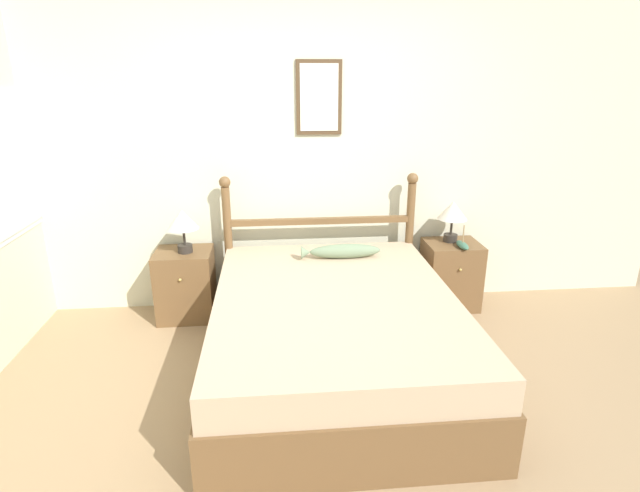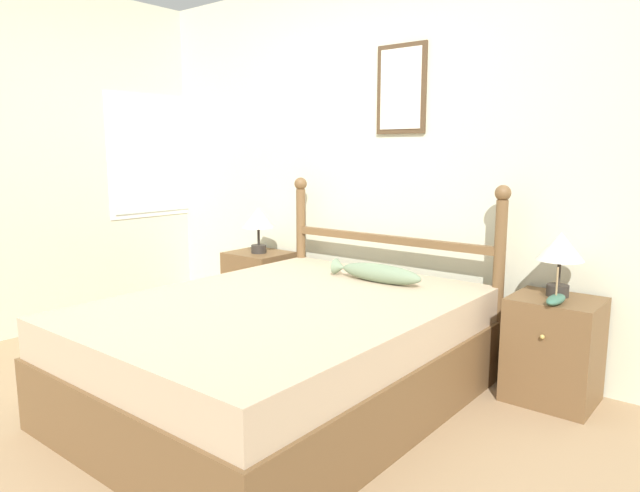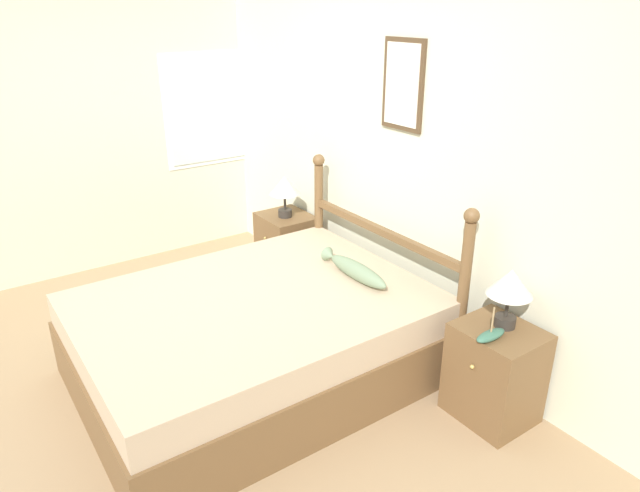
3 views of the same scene
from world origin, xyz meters
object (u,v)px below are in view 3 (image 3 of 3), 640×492
Objects in this scene: bed at (255,338)px; nightstand_right at (495,373)px; model_boat at (491,335)px; table_lamp_left at (285,188)px; nightstand_left at (286,246)px; fish_pillow at (355,270)px; table_lamp_right at (510,286)px.

nightstand_right is (1.12, 0.92, 0.01)m from bed.
model_boat reaches higher than nightstand_right.
model_boat is (0.03, -0.12, 0.31)m from nightstand_right.
table_lamp_left is 2.25m from model_boat.
nightstand_left is at bearing 180.00° from nightstand_right.
model_boat is (2.24, -0.10, -0.23)m from table_lamp_left.
nightstand_left is 1.32m from fish_pillow.
fish_pillow is (-0.97, -0.29, -0.20)m from table_lamp_right.
nightstand_right is 2.27m from table_lamp_left.
table_lamp_left is at bearing -38.34° from nightstand_left.
fish_pillow is at bearing -11.07° from nightstand_left.
nightstand_right is at bearing 39.65° from bed.
fish_pillow reaches higher than bed.
table_lamp_right reaches higher than bed.
table_lamp_left reaches higher than model_boat.
nightstand_right is 0.34m from model_boat.
table_lamp_right is at bearing 1.70° from table_lamp_left.
fish_pillow is (1.25, -0.24, 0.33)m from nightstand_left.
table_lamp_right is (-0.01, 0.04, 0.54)m from nightstand_right.
table_lamp_left and table_lamp_right have the same top height.
table_lamp_left is at bearing -179.47° from nightstand_right.
table_lamp_right is 0.29m from model_boat.
nightstand_left is 0.54m from table_lamp_left.
fish_pillow is (-1.01, -0.12, 0.02)m from model_boat.
nightstand_right is (2.23, 0.00, 0.00)m from nightstand_left.
nightstand_left and nightstand_right have the same top height.
nightstand_right is at bearing -74.32° from table_lamp_right.
nightstand_right reaches higher than bed.
table_lamp_right is 0.56× the size of fish_pillow.
model_boat is at bearing 6.74° from fish_pillow.
nightstand_left is 0.93× the size of fish_pillow.
nightstand_right is 1.65× the size of table_lamp_right.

